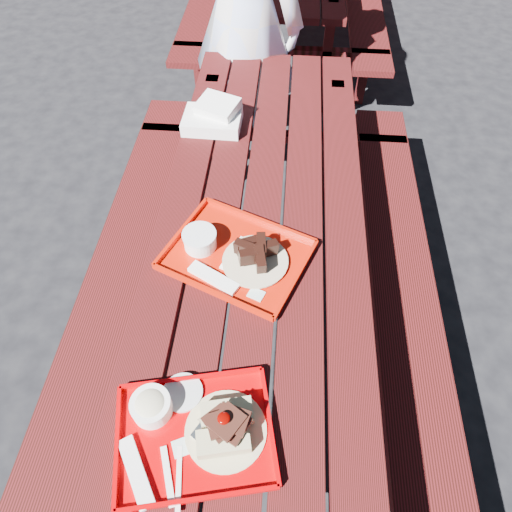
% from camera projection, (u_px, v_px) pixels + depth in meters
% --- Properties ---
extents(ground, '(60.00, 60.00, 0.00)m').
position_uv_depth(ground, '(259.00, 335.00, 2.18)').
color(ground, black).
rests_on(ground, ground).
extents(picnic_table_near, '(1.41, 2.40, 0.75)m').
position_uv_depth(picnic_table_near, '(259.00, 266.00, 1.74)').
color(picnic_table_near, '#4C0E12').
rests_on(picnic_table_near, ground).
extents(near_tray, '(0.45, 0.39, 0.13)m').
position_uv_depth(near_tray, '(194.00, 425.00, 1.16)').
color(near_tray, '#B90003').
rests_on(near_tray, picnic_table_near).
extents(far_tray, '(0.54, 0.49, 0.07)m').
position_uv_depth(far_tray, '(234.00, 254.00, 1.50)').
color(far_tray, '#B71605').
rests_on(far_tray, picnic_table_near).
extents(white_cloth, '(0.25, 0.21, 0.10)m').
position_uv_depth(white_cloth, '(214.00, 117.00, 1.93)').
color(white_cloth, white).
rests_on(white_cloth, picnic_table_near).
extents(person, '(0.76, 0.65, 1.77)m').
position_uv_depth(person, '(243.00, 16.00, 2.28)').
color(person, '#BCCDFB').
rests_on(person, ground).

